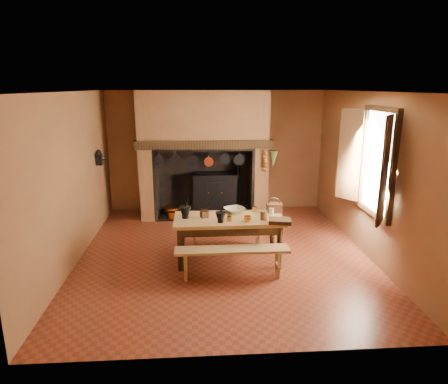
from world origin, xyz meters
name	(u,v)px	position (x,y,z in m)	size (l,w,h in m)	color
floor	(224,254)	(0.00, 0.00, 0.00)	(5.50, 5.50, 0.00)	maroon
ceiling	(224,92)	(0.00, 0.00, 2.80)	(5.50, 5.50, 0.00)	silver
back_wall	(216,151)	(0.00, 2.75, 1.40)	(5.00, 0.02, 2.80)	olive
wall_left	(72,179)	(-2.50, 0.00, 1.40)	(0.02, 5.50, 2.80)	olive
wall_right	(368,175)	(2.50, 0.00, 1.40)	(0.02, 5.50, 2.80)	olive
wall_front	(242,236)	(0.00, -2.75, 1.40)	(5.00, 0.02, 2.80)	olive
chimney_breast	(203,136)	(-0.30, 2.31, 1.81)	(2.95, 0.96, 2.80)	olive
iron_range	(215,192)	(-0.04, 2.45, 0.48)	(1.12, 0.55, 1.60)	black
hearth_pans	(172,212)	(-1.05, 2.22, 0.09)	(0.51, 0.62, 0.20)	#B7742A
hanging_pans	(202,160)	(-0.34, 1.81, 1.36)	(1.92, 0.29, 0.27)	black
onion_string	(265,161)	(1.00, 1.79, 1.33)	(0.12, 0.10, 0.46)	#A2641E
herb_bunch	(273,159)	(1.18, 1.79, 1.38)	(0.20, 0.20, 0.35)	#565F2D
window	(371,162)	(2.35, -0.40, 1.70)	(0.39, 1.75, 1.76)	white
wall_coffee_mill	(99,156)	(-2.42, 1.55, 1.52)	(0.23, 0.16, 0.31)	black
work_table	(229,225)	(0.06, -0.30, 0.66)	(1.80, 0.80, 0.78)	#AD854F
bench_front	(232,256)	(0.06, -0.92, 0.37)	(1.75, 0.31, 0.49)	#AD854F
bench_back	(226,232)	(0.06, 0.31, 0.30)	(1.44, 0.25, 0.40)	#AD854F
mortar_large	(185,212)	(-0.66, -0.27, 0.89)	(0.20, 0.20, 0.33)	black
mortar_small	(221,217)	(-0.09, -0.53, 0.88)	(0.17, 0.17, 0.28)	black
coffee_grinder	(204,214)	(-0.34, -0.27, 0.85)	(0.17, 0.15, 0.18)	#392212
brass_mug_a	(229,219)	(0.05, -0.48, 0.82)	(0.07, 0.07, 0.08)	#B7742A
brass_mug_b	(254,209)	(0.53, 0.02, 0.82)	(0.07, 0.07, 0.08)	#B7742A
mixing_bowl	(235,210)	(0.18, -0.04, 0.82)	(0.34, 0.34, 0.08)	#BDBB92
stoneware_crock	(264,215)	(0.62, -0.44, 0.85)	(0.11, 0.11, 0.14)	brown
glass_jar	(272,212)	(0.78, -0.26, 0.85)	(0.08, 0.08, 0.13)	beige
wicker_basket	(274,207)	(0.86, -0.03, 0.86)	(0.28, 0.21, 0.26)	#4A2616
wooden_tray	(280,221)	(0.85, -0.62, 0.81)	(0.35, 0.25, 0.06)	#392212
brass_cup	(248,219)	(0.34, -0.53, 0.83)	(0.12, 0.12, 0.10)	#B7742A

